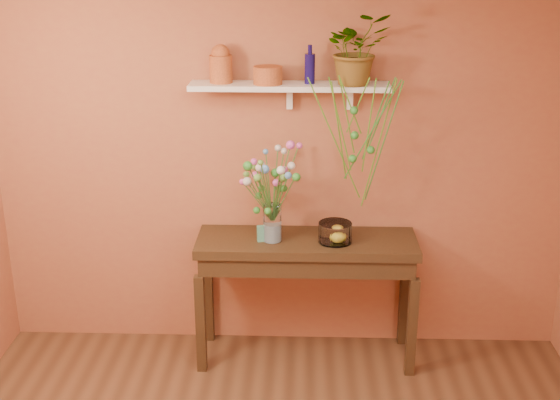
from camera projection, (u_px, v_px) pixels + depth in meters
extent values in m
cube|color=#A45F3B|center=(282.00, 165.00, 4.99)|extent=(4.00, 0.04, 2.70)
cube|color=#3D2916|center=(307.00, 243.00, 4.90)|extent=(1.49, 0.48, 0.06)
cube|color=#3D2916|center=(307.00, 256.00, 4.93)|extent=(1.43, 0.44, 0.13)
cube|color=#3D2916|center=(201.00, 324.00, 4.90)|extent=(0.06, 0.06, 0.71)
cube|color=#3D2916|center=(412.00, 327.00, 4.86)|extent=(0.06, 0.06, 0.71)
cube|color=#3D2916|center=(208.00, 296.00, 5.29)|extent=(0.06, 0.06, 0.71)
cube|color=#3D2916|center=(404.00, 299.00, 5.25)|extent=(0.06, 0.06, 0.71)
cube|color=white|center=(289.00, 86.00, 4.68)|extent=(1.30, 0.24, 0.04)
cube|color=white|center=(290.00, 97.00, 4.80)|extent=(0.04, 0.05, 0.15)
cube|color=white|center=(350.00, 98.00, 4.79)|extent=(0.04, 0.05, 0.15)
cylinder|color=#BD5929|center=(221.00, 69.00, 4.67)|extent=(0.19, 0.19, 0.18)
sphere|color=#BD5929|center=(220.00, 53.00, 4.64)|extent=(0.12, 0.12, 0.12)
cylinder|color=#BD5929|center=(268.00, 75.00, 4.63)|extent=(0.22, 0.22, 0.11)
cylinder|color=#110A46|center=(310.00, 69.00, 4.64)|extent=(0.08, 0.08, 0.19)
cylinder|color=#110A46|center=(310.00, 49.00, 4.60)|extent=(0.03, 0.03, 0.06)
imported|color=#2E7928|center=(356.00, 49.00, 4.56)|extent=(0.49, 0.46, 0.45)
cylinder|color=#2E7928|center=(382.00, 112.00, 4.53)|extent=(0.15, 0.05, 0.45)
cylinder|color=#468620|center=(378.00, 145.00, 4.60)|extent=(0.18, 0.16, 0.88)
cylinder|color=#468620|center=(339.00, 133.00, 4.55)|extent=(0.13, 0.31, 0.71)
cylinder|color=#2E7928|center=(383.00, 143.00, 4.57)|extent=(0.19, 0.25, 0.84)
cylinder|color=#468620|center=(347.00, 115.00, 4.59)|extent=(0.12, 0.04, 0.51)
cylinder|color=#468620|center=(369.00, 126.00, 4.55)|extent=(0.07, 0.10, 0.63)
cylinder|color=#2E7928|center=(372.00, 131.00, 4.56)|extent=(0.32, 0.19, 0.69)
cylinder|color=#468620|center=(340.00, 125.00, 4.56)|extent=(0.17, 0.05, 0.61)
cylinder|color=#468620|center=(358.00, 105.00, 4.52)|extent=(0.14, 0.06, 0.36)
cylinder|color=#2E7928|center=(375.00, 122.00, 4.53)|extent=(0.13, 0.28, 0.57)
cylinder|color=#468620|center=(350.00, 106.00, 4.52)|extent=(0.16, 0.07, 0.37)
cylinder|color=#468620|center=(335.00, 140.00, 4.62)|extent=(0.36, 0.13, 0.82)
sphere|color=#2E7928|center=(354.00, 111.00, 4.50)|extent=(0.05, 0.05, 0.05)
sphere|color=#2E7928|center=(371.00, 150.00, 4.61)|extent=(0.05, 0.05, 0.05)
sphere|color=#2E7928|center=(353.00, 159.00, 4.60)|extent=(0.05, 0.05, 0.05)
sphere|color=#2E7928|center=(355.00, 135.00, 4.58)|extent=(0.05, 0.05, 0.05)
cylinder|color=white|center=(272.00, 223.00, 4.82)|extent=(0.12, 0.12, 0.26)
cylinder|color=silver|center=(272.00, 232.00, 4.84)|extent=(0.11, 0.11, 0.12)
cylinder|color=#386B28|center=(267.00, 192.00, 4.62)|extent=(0.06, 0.25, 0.47)
sphere|color=olive|center=(261.00, 163.00, 4.43)|extent=(0.04, 0.04, 0.04)
cylinder|color=#386B28|center=(274.00, 201.00, 4.70)|extent=(0.04, 0.13, 0.30)
sphere|color=#CD4DAC|center=(276.00, 183.00, 4.59)|extent=(0.05, 0.05, 0.05)
cylinder|color=#386B28|center=(276.00, 196.00, 4.64)|extent=(0.07, 0.23, 0.41)
sphere|color=silver|center=(281.00, 170.00, 4.46)|extent=(0.05, 0.05, 0.05)
cylinder|color=#386B28|center=(284.00, 199.00, 4.65)|extent=(0.15, 0.22, 0.37)
sphere|color=#2E7928|center=(296.00, 177.00, 4.49)|extent=(0.05, 0.05, 0.05)
cylinder|color=#386B28|center=(280.00, 198.00, 4.73)|extent=(0.11, 0.05, 0.33)
sphere|color=#5895DB|center=(288.00, 176.00, 4.66)|extent=(0.05, 0.05, 0.05)
cylinder|color=#386B28|center=(278.00, 199.00, 4.75)|extent=(0.08, 0.03, 0.30)
sphere|color=olive|center=(283.00, 178.00, 4.69)|extent=(0.06, 0.06, 0.06)
cylinder|color=#386B28|center=(281.00, 183.00, 4.70)|extent=(0.13, 0.05, 0.53)
sphere|color=#CD4DAC|center=(291.00, 145.00, 4.59)|extent=(0.06, 0.06, 0.06)
cylinder|color=#386B28|center=(282.00, 193.00, 4.75)|extent=(0.13, 0.02, 0.37)
sphere|color=silver|center=(291.00, 166.00, 4.69)|extent=(0.05, 0.05, 0.05)
cylinder|color=#386B28|center=(278.00, 195.00, 4.77)|extent=(0.09, 0.04, 0.34)
sphere|color=#CD4DAC|center=(284.00, 170.00, 4.73)|extent=(0.05, 0.05, 0.05)
cylinder|color=#386B28|center=(278.00, 186.00, 4.77)|extent=(0.08, 0.08, 0.45)
sphere|color=silver|center=(284.00, 151.00, 4.72)|extent=(0.04, 0.04, 0.04)
cylinder|color=#386B28|center=(277.00, 196.00, 4.79)|extent=(0.06, 0.07, 0.31)
sphere|color=olive|center=(281.00, 173.00, 4.76)|extent=(0.05, 0.05, 0.05)
cylinder|color=#386B28|center=(286.00, 182.00, 4.82)|extent=(0.17, 0.20, 0.46)
sphere|color=#CD4DAC|center=(299.00, 146.00, 4.84)|extent=(0.04, 0.04, 0.04)
cylinder|color=#386B28|center=(275.00, 184.00, 4.81)|extent=(0.04, 0.16, 0.45)
sphere|color=silver|center=(278.00, 148.00, 4.80)|extent=(0.05, 0.05, 0.05)
cylinder|color=#386B28|center=(274.00, 196.00, 4.79)|extent=(0.03, 0.08, 0.30)
sphere|color=#2E7928|center=(275.00, 173.00, 4.78)|extent=(0.06, 0.06, 0.06)
cylinder|color=#386B28|center=(269.00, 186.00, 4.78)|extent=(0.05, 0.10, 0.44)
sphere|color=#5895DB|center=(266.00, 152.00, 4.75)|extent=(0.04, 0.04, 0.04)
cylinder|color=#386B28|center=(263.00, 193.00, 4.84)|extent=(0.13, 0.18, 0.32)
sphere|color=olive|center=(254.00, 168.00, 4.87)|extent=(0.04, 0.04, 0.04)
cylinder|color=#386B28|center=(264.00, 197.00, 4.84)|extent=(0.12, 0.15, 0.27)
sphere|color=#CD4DAC|center=(255.00, 175.00, 4.86)|extent=(0.06, 0.06, 0.06)
cylinder|color=#386B28|center=(267.00, 192.00, 4.79)|extent=(0.08, 0.08, 0.36)
sphere|color=silver|center=(261.00, 165.00, 4.76)|extent=(0.06, 0.06, 0.06)
cylinder|color=#386B28|center=(263.00, 191.00, 4.76)|extent=(0.13, 0.04, 0.39)
sphere|color=#CD4DAC|center=(254.00, 162.00, 4.71)|extent=(0.04, 0.04, 0.04)
cylinder|color=#386B28|center=(266.00, 194.00, 4.75)|extent=(0.09, 0.01, 0.36)
sphere|color=silver|center=(259.00, 168.00, 4.69)|extent=(0.05, 0.05, 0.05)
cylinder|color=#386B28|center=(259.00, 197.00, 4.76)|extent=(0.18, 0.01, 0.31)
sphere|color=olive|center=(246.00, 174.00, 4.71)|extent=(0.04, 0.04, 0.04)
cylinder|color=#386B28|center=(258.00, 201.00, 4.75)|extent=(0.20, 0.05, 0.28)
sphere|color=#CD4DAC|center=(242.00, 182.00, 4.69)|extent=(0.04, 0.04, 0.04)
cylinder|color=#386B28|center=(260.00, 201.00, 4.73)|extent=(0.16, 0.08, 0.29)
sphere|color=silver|center=(247.00, 181.00, 4.66)|extent=(0.06, 0.06, 0.06)
cylinder|color=#386B28|center=(260.00, 194.00, 4.64)|extent=(0.14, 0.22, 0.44)
sphere|color=#2E7928|center=(248.00, 166.00, 4.48)|extent=(0.06, 0.06, 0.06)
cylinder|color=#386B28|center=(269.00, 195.00, 4.70)|extent=(0.05, 0.11, 0.38)
sphere|color=#5895DB|center=(265.00, 169.00, 4.59)|extent=(0.06, 0.06, 0.06)
cylinder|color=#386B28|center=(265.00, 199.00, 4.62)|extent=(0.08, 0.27, 0.38)
sphere|color=olive|center=(257.00, 178.00, 4.44)|extent=(0.05, 0.05, 0.05)
sphere|color=#2E7928|center=(259.00, 196.00, 4.89)|extent=(0.05, 0.05, 0.05)
sphere|color=#2E7928|center=(284.00, 188.00, 4.83)|extent=(0.05, 0.05, 0.05)
sphere|color=#2E7928|center=(262.00, 188.00, 4.89)|extent=(0.05, 0.05, 0.05)
sphere|color=#2E7928|center=(279.00, 189.00, 4.89)|extent=(0.05, 0.05, 0.05)
sphere|color=#2E7928|center=(268.00, 211.00, 4.62)|extent=(0.05, 0.05, 0.05)
sphere|color=#2E7928|center=(257.00, 210.00, 4.76)|extent=(0.05, 0.05, 0.05)
cylinder|color=white|center=(335.00, 232.00, 4.82)|extent=(0.22, 0.22, 0.13)
cylinder|color=white|center=(335.00, 241.00, 4.84)|extent=(0.22, 0.22, 0.01)
sphere|color=yellow|center=(337.00, 236.00, 4.83)|extent=(0.08, 0.08, 0.08)
cube|color=teal|center=(261.00, 234.00, 4.84)|extent=(0.06, 0.05, 0.11)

